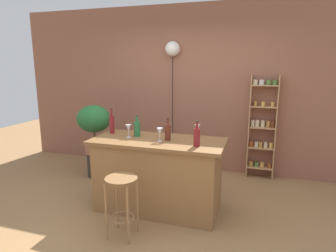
{
  "coord_description": "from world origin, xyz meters",
  "views": [
    {
      "loc": [
        1.17,
        -2.97,
        1.81
      ],
      "look_at": [
        0.05,
        0.55,
        1.04
      ],
      "focal_mm": 31.17,
      "sensor_mm": 36.0,
      "label": 1
    }
  ],
  "objects_px": {
    "bottle_spirits_clear": "(197,137)",
    "pendant_globe_light": "(173,50)",
    "spice_shelf": "(262,126)",
    "wine_glass_center": "(129,128)",
    "bar_stool": "(122,193)",
    "bottle_soda_blue": "(137,128)",
    "bottle_wine_red": "(168,132)",
    "plant_stool": "(96,164)",
    "potted_plant": "(94,123)",
    "bottle_vinegar": "(112,124)",
    "wine_glass_left": "(197,128)",
    "wine_glass_right": "(160,132)"
  },
  "relations": [
    {
      "from": "bar_stool",
      "to": "bottle_spirits_clear",
      "type": "xyz_separation_m",
      "value": [
        0.68,
        0.55,
        0.53
      ]
    },
    {
      "from": "potted_plant",
      "to": "bottle_wine_red",
      "type": "relative_size",
      "value": 2.8
    },
    {
      "from": "bar_stool",
      "to": "pendant_globe_light",
      "type": "distance_m",
      "value": 2.73
    },
    {
      "from": "bottle_wine_red",
      "to": "potted_plant",
      "type": "bearing_deg",
      "value": 154.08
    },
    {
      "from": "potted_plant",
      "to": "bottle_vinegar",
      "type": "relative_size",
      "value": 2.3
    },
    {
      "from": "potted_plant",
      "to": "wine_glass_right",
      "type": "bearing_deg",
      "value": -29.76
    },
    {
      "from": "potted_plant",
      "to": "bottle_spirits_clear",
      "type": "xyz_separation_m",
      "value": [
        1.87,
        -0.89,
        0.13
      ]
    },
    {
      "from": "plant_stool",
      "to": "bottle_spirits_clear",
      "type": "bearing_deg",
      "value": -25.34
    },
    {
      "from": "pendant_globe_light",
      "to": "bottle_spirits_clear",
      "type": "bearing_deg",
      "value": -64.78
    },
    {
      "from": "bottle_spirits_clear",
      "to": "pendant_globe_light",
      "type": "distance_m",
      "value": 2.14
    },
    {
      "from": "bottle_wine_red",
      "to": "bottle_vinegar",
      "type": "height_order",
      "value": "bottle_vinegar"
    },
    {
      "from": "wine_glass_right",
      "to": "bottle_spirits_clear",
      "type": "bearing_deg",
      "value": -10.29
    },
    {
      "from": "spice_shelf",
      "to": "wine_glass_center",
      "type": "xyz_separation_m",
      "value": [
        -1.62,
        -1.5,
        0.18
      ]
    },
    {
      "from": "bar_stool",
      "to": "plant_stool",
      "type": "xyz_separation_m",
      "value": [
        -1.19,
        1.44,
        -0.3
      ]
    },
    {
      "from": "plant_stool",
      "to": "pendant_globe_light",
      "type": "distance_m",
      "value": 2.29
    },
    {
      "from": "potted_plant",
      "to": "bottle_spirits_clear",
      "type": "bearing_deg",
      "value": -25.34
    },
    {
      "from": "plant_stool",
      "to": "spice_shelf",
      "type": "bearing_deg",
      "value": 16.57
    },
    {
      "from": "plant_stool",
      "to": "wine_glass_center",
      "type": "bearing_deg",
      "value": -37.32
    },
    {
      "from": "bottle_wine_red",
      "to": "bottle_soda_blue",
      "type": "bearing_deg",
      "value": 170.88
    },
    {
      "from": "bar_stool",
      "to": "wine_glass_center",
      "type": "xyz_separation_m",
      "value": [
        -0.24,
        0.71,
        0.53
      ]
    },
    {
      "from": "bottle_soda_blue",
      "to": "wine_glass_right",
      "type": "height_order",
      "value": "bottle_soda_blue"
    },
    {
      "from": "potted_plant",
      "to": "bottle_vinegar",
      "type": "xyz_separation_m",
      "value": [
        0.65,
        -0.59,
        0.15
      ]
    },
    {
      "from": "bottle_spirits_clear",
      "to": "bottle_wine_red",
      "type": "bearing_deg",
      "value": 156.87
    },
    {
      "from": "plant_stool",
      "to": "potted_plant",
      "type": "height_order",
      "value": "potted_plant"
    },
    {
      "from": "plant_stool",
      "to": "wine_glass_right",
      "type": "height_order",
      "value": "wine_glass_right"
    },
    {
      "from": "plant_stool",
      "to": "bottle_vinegar",
      "type": "distance_m",
      "value": 1.21
    },
    {
      "from": "bottle_vinegar",
      "to": "pendant_globe_light",
      "type": "distance_m",
      "value": 1.78
    },
    {
      "from": "bar_stool",
      "to": "wine_glass_right",
      "type": "bearing_deg",
      "value": 72.2
    },
    {
      "from": "bottle_soda_blue",
      "to": "wine_glass_center",
      "type": "distance_m",
      "value": 0.12
    },
    {
      "from": "bar_stool",
      "to": "bottle_spirits_clear",
      "type": "relative_size",
      "value": 2.25
    },
    {
      "from": "spice_shelf",
      "to": "wine_glass_center",
      "type": "height_order",
      "value": "spice_shelf"
    },
    {
      "from": "wine_glass_left",
      "to": "wine_glass_center",
      "type": "bearing_deg",
      "value": -162.05
    },
    {
      "from": "spice_shelf",
      "to": "wine_glass_center",
      "type": "bearing_deg",
      "value": -137.25
    },
    {
      "from": "bottle_soda_blue",
      "to": "wine_glass_center",
      "type": "bearing_deg",
      "value": -133.86
    },
    {
      "from": "spice_shelf",
      "to": "bottle_soda_blue",
      "type": "bearing_deg",
      "value": -137.44
    },
    {
      "from": "bottle_soda_blue",
      "to": "pendant_globe_light",
      "type": "height_order",
      "value": "pendant_globe_light"
    },
    {
      "from": "bottle_wine_red",
      "to": "bottle_spirits_clear",
      "type": "height_order",
      "value": "bottle_spirits_clear"
    },
    {
      "from": "potted_plant",
      "to": "wine_glass_left",
      "type": "height_order",
      "value": "potted_plant"
    },
    {
      "from": "bar_stool",
      "to": "wine_glass_left",
      "type": "relative_size",
      "value": 4.05
    },
    {
      "from": "bottle_wine_red",
      "to": "bottle_soda_blue",
      "type": "distance_m",
      "value": 0.44
    },
    {
      "from": "bottle_vinegar",
      "to": "wine_glass_right",
      "type": "xyz_separation_m",
      "value": [
        0.75,
        -0.21,
        -0.01
      ]
    },
    {
      "from": "bar_stool",
      "to": "bottle_soda_blue",
      "type": "relative_size",
      "value": 2.41
    },
    {
      "from": "spice_shelf",
      "to": "pendant_globe_light",
      "type": "relative_size",
      "value": 0.76
    },
    {
      "from": "pendant_globe_light",
      "to": "wine_glass_left",
      "type": "bearing_deg",
      "value": -60.65
    },
    {
      "from": "bottle_spirits_clear",
      "to": "wine_glass_left",
      "type": "xyz_separation_m",
      "value": [
        -0.08,
        0.42,
        0.01
      ]
    },
    {
      "from": "bottle_soda_blue",
      "to": "bottle_vinegar",
      "type": "xyz_separation_m",
      "value": [
        -0.39,
        0.06,
        0.03
      ]
    },
    {
      "from": "bar_stool",
      "to": "wine_glass_left",
      "type": "distance_m",
      "value": 1.26
    },
    {
      "from": "plant_stool",
      "to": "wine_glass_center",
      "type": "relative_size",
      "value": 2.43
    },
    {
      "from": "wine_glass_center",
      "to": "pendant_globe_light",
      "type": "relative_size",
      "value": 0.07
    },
    {
      "from": "spice_shelf",
      "to": "bottle_spirits_clear",
      "type": "distance_m",
      "value": 1.81
    }
  ]
}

